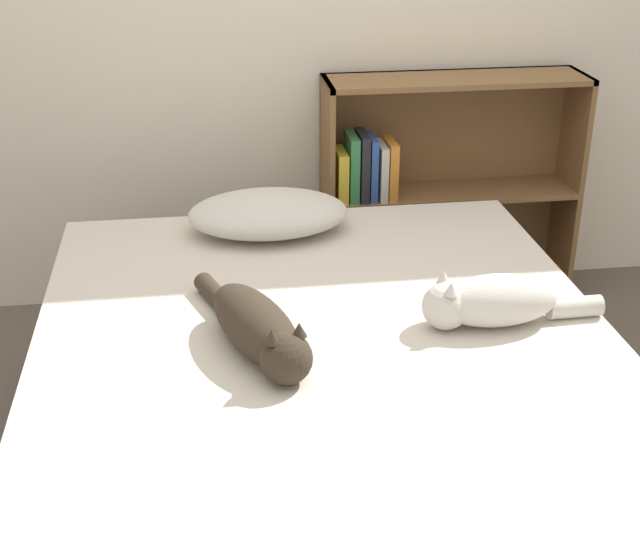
{
  "coord_description": "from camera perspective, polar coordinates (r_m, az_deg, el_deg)",
  "views": [
    {
      "loc": [
        -0.3,
        -1.94,
        1.62
      ],
      "look_at": [
        0.0,
        0.14,
        0.61
      ],
      "focal_mm": 50.0,
      "sensor_mm": 36.0,
      "label": 1
    }
  ],
  "objects": [
    {
      "name": "cat_light",
      "position": [
        2.34,
        10.83,
        -1.36
      ],
      "size": [
        0.49,
        0.16,
        0.15
      ],
      "rotation": [
        0.0,
        0.0,
        3.17
      ],
      "color": "beige",
      "rests_on": "bed"
    },
    {
      "name": "bookshelf",
      "position": [
        3.48,
        7.4,
        6.07
      ],
      "size": [
        0.97,
        0.26,
        0.88
      ],
      "color": "brown",
      "rests_on": "ground_plane"
    },
    {
      "name": "bed",
      "position": [
        2.39,
        0.47,
        -9.16
      ],
      "size": [
        1.53,
        1.85,
        0.51
      ],
      "color": "#333338",
      "rests_on": "ground_plane"
    },
    {
      "name": "cat_dark",
      "position": [
        2.17,
        -3.94,
        -3.13
      ],
      "size": [
        0.29,
        0.58,
        0.15
      ],
      "rotation": [
        0.0,
        0.0,
        5.05
      ],
      "color": "#33281E",
      "rests_on": "bed"
    },
    {
      "name": "pillow",
      "position": [
        2.87,
        -3.34,
        4.28
      ],
      "size": [
        0.51,
        0.34,
        0.13
      ],
      "color": "beige",
      "rests_on": "bed"
    },
    {
      "name": "ground_plane",
      "position": [
        2.54,
        0.45,
        -13.76
      ],
      "size": [
        8.0,
        8.0,
        0.0
      ],
      "primitive_type": "plane",
      "color": "brown"
    }
  ]
}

